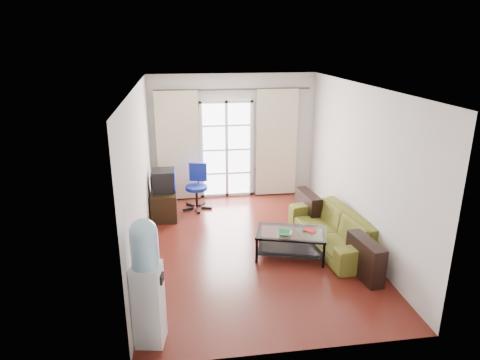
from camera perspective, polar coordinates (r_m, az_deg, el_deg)
name	(u,v)px	position (r m, az deg, el deg)	size (l,w,h in m)	color
floor	(253,247)	(7.41, 1.74, -8.89)	(5.20, 5.20, 0.00)	maroon
ceiling	(255,87)	(6.62, 1.97, 12.34)	(5.20, 5.20, 0.00)	white
wall_back	(233,137)	(9.38, -0.94, 5.80)	(3.60, 0.02, 2.70)	silver
wall_front	(297,245)	(4.54, 7.66, -8.58)	(3.60, 0.02, 2.70)	silver
wall_left	(140,177)	(6.83, -13.19, 0.44)	(0.02, 5.20, 2.70)	silver
wall_right	(360,167)	(7.42, 15.67, 1.68)	(0.02, 5.20, 2.70)	silver
french_door	(227,150)	(9.38, -1.80, 4.06)	(1.16, 0.06, 2.15)	white
curtain_rod	(233,89)	(9.12, -0.89, 11.99)	(0.04, 0.04, 3.30)	#4C3F2D
curtain_left	(178,147)	(9.23, -8.27, 4.44)	(0.90, 0.07, 2.35)	beige
curtain_right	(276,143)	(9.47, 4.89, 4.92)	(0.90, 0.07, 2.35)	beige
radiator	(269,181)	(9.70, 3.86, -0.08)	(0.64, 0.12, 0.64)	gray
sofa	(333,229)	(7.50, 12.27, -6.44)	(1.04, 2.14, 0.60)	brown
coffee_table	(291,241)	(7.03, 6.77, -8.02)	(1.24, 0.92, 0.45)	silver
bowl	(284,233)	(6.81, 5.91, -7.11)	(0.30, 0.30, 0.06)	#348F4C
book	(307,232)	(6.96, 8.94, -6.84)	(0.24, 0.24, 0.02)	#AB151C
remote	(307,231)	(7.00, 8.94, -6.69)	(0.14, 0.04, 0.02)	black
tv_stand	(164,204)	(8.59, -10.09, -3.23)	(0.50, 0.74, 0.54)	black
crt_tv	(163,180)	(8.47, -10.24, -0.07)	(0.47, 0.46, 0.42)	black
task_chair	(197,196)	(8.96, -5.75, -2.09)	(0.78, 0.78, 0.94)	black
water_cooler	(147,281)	(5.02, -12.29, -12.97)	(0.37, 0.37, 1.57)	silver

